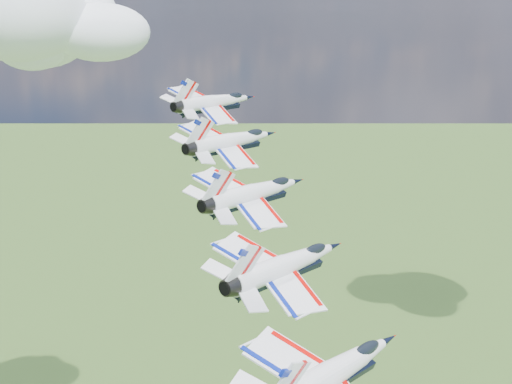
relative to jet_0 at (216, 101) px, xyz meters
The scene contains 6 objects.
cloud_left 84.76m from the jet_0, 149.98° to the left, with size 43.40×34.10×17.05m, color white.
jet_0 is the anchor object (origin of this frame).
jet_1 12.54m from the jet_0, 46.24° to the right, with size 9.57×14.17×4.23m, color white, non-canonical shape.
jet_2 25.07m from the jet_0, 46.24° to the right, with size 9.57×14.17×4.23m, color silver, non-canonical shape.
jet_3 37.61m from the jet_0, 46.24° to the right, with size 9.57×14.17×4.23m, color silver, non-canonical shape.
jet_4 50.14m from the jet_0, 46.24° to the right, with size 9.57×14.17×4.23m, color white, non-canonical shape.
Camera 1 is at (28.17, -40.76, 159.48)m, focal length 50.00 mm.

